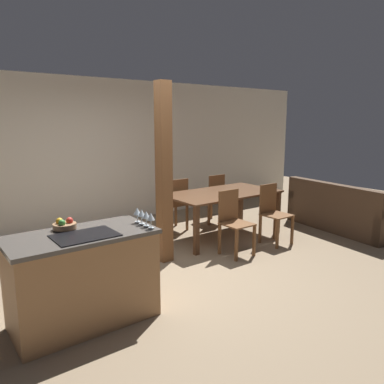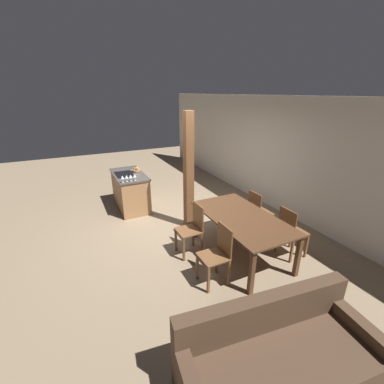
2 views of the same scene
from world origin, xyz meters
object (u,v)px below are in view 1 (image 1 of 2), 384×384
at_px(dining_chair_near_right, 273,212).
at_px(couch, 343,214).
at_px(dining_table, 222,197).
at_px(timber_post, 164,174).
at_px(dining_chair_near_left, 234,221).
at_px(kitchen_island, 83,278).
at_px(wine_glass_near, 151,217).
at_px(wine_glass_middle, 146,215).
at_px(wine_glass_far, 142,213).
at_px(fruit_bowl, 64,225).
at_px(dining_chair_far_right, 213,197).
at_px(wine_glass_end, 137,211).
at_px(dining_chair_far_left, 175,203).

bearing_deg(dining_chair_near_right, couch, -9.36).
distance_m(dining_table, timber_post, 1.53).
bearing_deg(dining_chair_near_left, timber_post, 157.99).
height_order(dining_chair_near_left, couch, dining_chair_near_left).
relative_size(kitchen_island, wine_glass_near, 8.96).
bearing_deg(dining_table, couch, -26.58).
height_order(wine_glass_middle, couch, wine_glass_middle).
distance_m(wine_glass_middle, dining_chair_near_left, 2.06).
bearing_deg(couch, wine_glass_far, 102.04).
bearing_deg(kitchen_island, wine_glass_near, -24.45).
height_order(fruit_bowl, timber_post, timber_post).
distance_m(dining_chair_far_right, timber_post, 2.24).
xyz_separation_m(wine_glass_middle, dining_chair_near_left, (1.86, 0.70, -0.52)).
bearing_deg(wine_glass_end, dining_chair_near_left, 15.68).
bearing_deg(couch, dining_table, 70.77).
bearing_deg(dining_chair_far_left, dining_chair_far_right, -180.00).
relative_size(fruit_bowl, dining_chair_far_right, 0.23).
distance_m(kitchen_island, dining_chair_near_right, 3.37).
bearing_deg(wine_glass_far, timber_post, 47.43).
distance_m(dining_chair_near_right, dining_chair_far_left, 1.72).
xyz_separation_m(wine_glass_end, dining_chair_near_left, (1.86, 0.52, -0.52)).
xyz_separation_m(dining_chair_near_left, dining_chair_far_right, (0.86, 1.49, 0.00)).
bearing_deg(wine_glass_far, dining_chair_far_left, 48.51).
relative_size(wine_glass_far, couch, 0.07).
relative_size(dining_chair_far_left, dining_chair_far_right, 1.00).
height_order(dining_chair_far_right, couch, dining_chair_far_right).
bearing_deg(timber_post, couch, -10.75).
xyz_separation_m(kitchen_island, wine_glass_middle, (0.60, -0.18, 0.57)).
bearing_deg(wine_glass_near, timber_post, 52.15).
relative_size(wine_glass_near, wine_glass_end, 1.00).
height_order(kitchen_island, timber_post, timber_post).
height_order(wine_glass_end, dining_chair_far_right, wine_glass_end).
bearing_deg(fruit_bowl, wine_glass_middle, -30.10).
xyz_separation_m(dining_chair_near_left, dining_chair_near_right, (0.86, 0.00, 0.00)).
distance_m(fruit_bowl, timber_post, 1.76).
relative_size(wine_glass_near, dining_chair_far_right, 0.16).
bearing_deg(wine_glass_near, wine_glass_end, 90.00).
distance_m(wine_glass_far, couch, 4.38).
height_order(wine_glass_far, dining_table, wine_glass_far).
relative_size(wine_glass_middle, dining_chair_near_right, 0.16).
bearing_deg(dining_chair_far_right, wine_glass_middle, 38.87).
xyz_separation_m(fruit_bowl, dining_chair_far_left, (2.54, 1.80, -0.45)).
height_order(wine_glass_near, dining_chair_far_left, wine_glass_near).
bearing_deg(dining_chair_far_left, dining_table, 120.02).
bearing_deg(wine_glass_end, dining_table, 28.95).
relative_size(wine_glass_end, couch, 0.07).
height_order(dining_chair_near_right, dining_chair_far_left, same).
xyz_separation_m(dining_chair_near_left, couch, (2.44, -0.26, -0.21)).
xyz_separation_m(dining_chair_far_right, timber_post, (-1.81, -1.11, 0.72)).
distance_m(fruit_bowl, wine_glass_far, 0.75).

